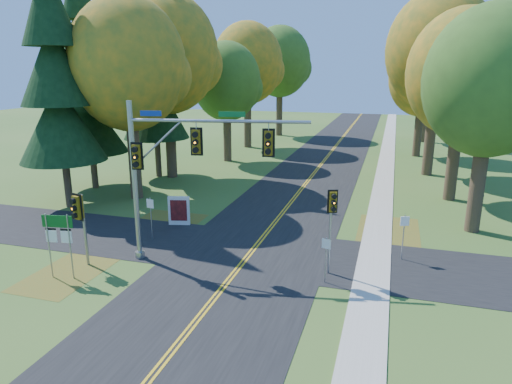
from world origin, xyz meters
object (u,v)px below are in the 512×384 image
(info_kiosk, at_px, (179,211))
(traffic_mast, at_px, (176,161))
(east_signal_pole, at_px, (332,211))
(route_sign_cluster, at_px, (58,233))

(info_kiosk, bearing_deg, traffic_mast, -77.61)
(traffic_mast, bearing_deg, east_signal_pole, -6.92)
(route_sign_cluster, height_order, info_kiosk, route_sign_cluster)
(info_kiosk, bearing_deg, route_sign_cluster, -117.18)
(traffic_mast, relative_size, route_sign_cluster, 2.78)
(east_signal_pole, distance_m, info_kiosk, 10.93)
(east_signal_pole, distance_m, route_sign_cluster, 12.28)
(east_signal_pole, relative_size, route_sign_cluster, 1.34)
(east_signal_pole, height_order, info_kiosk, east_signal_pole)
(traffic_mast, distance_m, east_signal_pole, 7.62)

